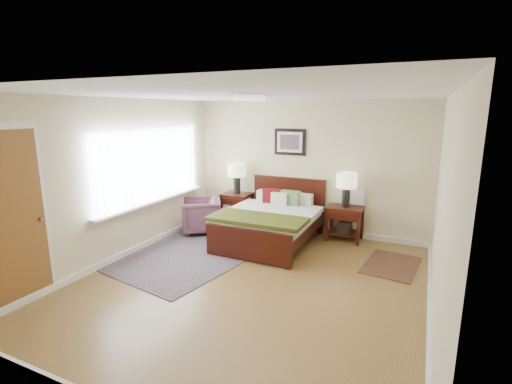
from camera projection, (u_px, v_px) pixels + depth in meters
floor at (250, 282)px, 5.08m from camera, size 5.00×5.00×0.00m
back_wall at (307, 167)px, 7.03m from camera, size 4.50×0.04×2.50m
front_wall at (95, 264)px, 2.60m from camera, size 4.50×0.04×2.50m
left_wall at (120, 180)px, 5.74m from camera, size 0.04×5.00×2.50m
right_wall at (443, 213)px, 3.89m from camera, size 0.04×5.00×2.50m
ceiling at (250, 94)px, 4.55m from camera, size 4.50×5.00×0.02m
window at (152, 166)px, 6.31m from camera, size 0.11×2.72×1.32m
door at (7, 221)px, 4.22m from camera, size 0.06×1.00×2.18m
ceil_fixture at (250, 97)px, 4.55m from camera, size 0.44×0.44×0.08m
bed at (271, 217)px, 6.52m from camera, size 1.58×1.89×1.02m
wall_art at (290, 142)px, 7.05m from camera, size 0.62×0.05×0.50m
nightstand_left at (237, 200)px, 7.53m from camera, size 0.56×0.50×0.66m
nightstand_right at (345, 220)px, 6.67m from camera, size 0.62×0.47×0.62m
lamp_left at (237, 172)px, 7.43m from camera, size 0.36×0.36×0.61m
lamp_right at (347, 183)px, 6.54m from camera, size 0.36×0.36×0.61m
armchair at (201, 215)px, 7.14m from camera, size 0.99×0.98×0.66m
rug_persian at (193, 252)px, 6.15m from camera, size 2.33×2.97×0.01m
rug_navy at (391, 265)px, 5.65m from camera, size 0.84×1.16×0.01m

